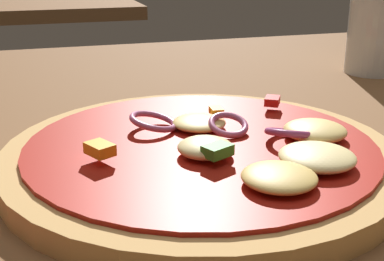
{
  "coord_description": "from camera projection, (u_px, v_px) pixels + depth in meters",
  "views": [
    {
      "loc": [
        -0.06,
        -0.35,
        0.18
      ],
      "look_at": [
        0.04,
        -0.01,
        0.05
      ],
      "focal_mm": 48.7,
      "sensor_mm": 36.0,
      "label": 1
    }
  ],
  "objects": [
    {
      "name": "dining_table",
      "position": [
        130.0,
        177.0,
        0.38
      ],
      "size": [
        1.15,
        0.91,
        0.03
      ],
      "color": "brown",
      "rests_on": "ground"
    },
    {
      "name": "pizza",
      "position": [
        205.0,
        154.0,
        0.35
      ],
      "size": [
        0.27,
        0.27,
        0.03
      ],
      "color": "tan",
      "rests_on": "dining_table"
    },
    {
      "name": "beer_glass",
      "position": [
        377.0,
        22.0,
        0.61
      ],
      "size": [
        0.07,
        0.07,
        0.14
      ],
      "color": "silver",
      "rests_on": "dining_table"
    },
    {
      "name": "background_table",
      "position": [
        23.0,
        5.0,
        1.5
      ],
      "size": [
        0.61,
        0.58,
        0.03
      ],
      "color": "brown",
      "rests_on": "ground"
    }
  ]
}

